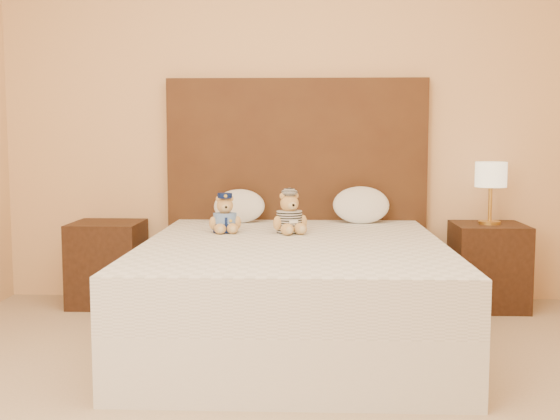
{
  "coord_description": "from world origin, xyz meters",
  "views": [
    {
      "loc": [
        0.07,
        -2.54,
        1.11
      ],
      "look_at": [
        -0.08,
        1.45,
        0.69
      ],
      "focal_mm": 45.0,
      "sensor_mm": 36.0,
      "label": 1
    }
  ],
  "objects_px": {
    "nightstand_right": "(488,266)",
    "teddy_police": "(225,213)",
    "nightstand_left": "(108,263)",
    "lamp": "(491,178)",
    "pillow_right": "(361,203)",
    "pillow_left": "(239,204)",
    "bed": "(293,291)",
    "teddy_prisoner": "(289,213)"
  },
  "relations": [
    {
      "from": "lamp",
      "to": "teddy_police",
      "type": "xyz_separation_m",
      "value": [
        -1.66,
        -0.47,
        -0.18
      ]
    },
    {
      "from": "teddy_prisoner",
      "to": "teddy_police",
      "type": "bearing_deg",
      "value": 154.45
    },
    {
      "from": "bed",
      "to": "teddy_police",
      "type": "bearing_deg",
      "value": 141.03
    },
    {
      "from": "nightstand_left",
      "to": "nightstand_right",
      "type": "distance_m",
      "value": 2.5
    },
    {
      "from": "nightstand_right",
      "to": "teddy_police",
      "type": "xyz_separation_m",
      "value": [
        -1.66,
        -0.47,
        0.39
      ]
    },
    {
      "from": "nightstand_left",
      "to": "teddy_prisoner",
      "type": "bearing_deg",
      "value": -21.89
    },
    {
      "from": "lamp",
      "to": "pillow_left",
      "type": "height_order",
      "value": "lamp"
    },
    {
      "from": "lamp",
      "to": "teddy_police",
      "type": "height_order",
      "value": "lamp"
    },
    {
      "from": "pillow_left",
      "to": "teddy_police",
      "type": "bearing_deg",
      "value": -94.15
    },
    {
      "from": "teddy_prisoner",
      "to": "pillow_left",
      "type": "height_order",
      "value": "teddy_prisoner"
    },
    {
      "from": "nightstand_left",
      "to": "teddy_prisoner",
      "type": "relative_size",
      "value": 2.24
    },
    {
      "from": "teddy_police",
      "to": "lamp",
      "type": "bearing_deg",
      "value": 2.68
    },
    {
      "from": "bed",
      "to": "teddy_police",
      "type": "height_order",
      "value": "teddy_police"
    },
    {
      "from": "nightstand_left",
      "to": "pillow_right",
      "type": "relative_size",
      "value": 1.5
    },
    {
      "from": "bed",
      "to": "pillow_right",
      "type": "xyz_separation_m",
      "value": [
        0.42,
        0.83,
        0.4
      ]
    },
    {
      "from": "nightstand_left",
      "to": "teddy_prisoner",
      "type": "xyz_separation_m",
      "value": [
        1.22,
        -0.49,
        0.4
      ]
    },
    {
      "from": "pillow_left",
      "to": "lamp",
      "type": "bearing_deg",
      "value": -1.06
    },
    {
      "from": "teddy_prisoner",
      "to": "pillow_right",
      "type": "bearing_deg",
      "value": 26.49
    },
    {
      "from": "pillow_right",
      "to": "pillow_left",
      "type": "bearing_deg",
      "value": 180.0
    },
    {
      "from": "pillow_right",
      "to": "teddy_prisoner",
      "type": "bearing_deg",
      "value": -131.2
    },
    {
      "from": "nightstand_right",
      "to": "pillow_right",
      "type": "distance_m",
      "value": 0.92
    },
    {
      "from": "nightstand_left",
      "to": "teddy_police",
      "type": "relative_size",
      "value": 2.4
    },
    {
      "from": "lamp",
      "to": "pillow_left",
      "type": "bearing_deg",
      "value": 178.94
    },
    {
      "from": "teddy_police",
      "to": "pillow_right",
      "type": "relative_size",
      "value": 0.62
    },
    {
      "from": "nightstand_right",
      "to": "pillow_left",
      "type": "distance_m",
      "value": 1.67
    },
    {
      "from": "lamp",
      "to": "nightstand_left",
      "type": "bearing_deg",
      "value": 180.0
    },
    {
      "from": "bed",
      "to": "lamp",
      "type": "height_order",
      "value": "lamp"
    },
    {
      "from": "bed",
      "to": "nightstand_left",
      "type": "bearing_deg",
      "value": 147.38
    },
    {
      "from": "teddy_police",
      "to": "pillow_right",
      "type": "bearing_deg",
      "value": 17.79
    },
    {
      "from": "bed",
      "to": "pillow_left",
      "type": "distance_m",
      "value": 0.99
    },
    {
      "from": "lamp",
      "to": "teddy_police",
      "type": "relative_size",
      "value": 1.74
    },
    {
      "from": "pillow_left",
      "to": "nightstand_left",
      "type": "bearing_deg",
      "value": -178.04
    },
    {
      "from": "nightstand_left",
      "to": "nightstand_right",
      "type": "relative_size",
      "value": 1.0
    },
    {
      "from": "teddy_police",
      "to": "nightstand_right",
      "type": "bearing_deg",
      "value": 2.68
    },
    {
      "from": "bed",
      "to": "teddy_prisoner",
      "type": "height_order",
      "value": "teddy_prisoner"
    },
    {
      "from": "nightstand_left",
      "to": "lamp",
      "type": "height_order",
      "value": "lamp"
    },
    {
      "from": "pillow_right",
      "to": "lamp",
      "type": "bearing_deg",
      "value": -2.08
    },
    {
      "from": "nightstand_right",
      "to": "pillow_left",
      "type": "bearing_deg",
      "value": 178.94
    },
    {
      "from": "nightstand_left",
      "to": "pillow_left",
      "type": "bearing_deg",
      "value": 1.96
    },
    {
      "from": "nightstand_left",
      "to": "bed",
      "type": "bearing_deg",
      "value": -32.62
    },
    {
      "from": "nightstand_right",
      "to": "teddy_police",
      "type": "bearing_deg",
      "value": -164.24
    },
    {
      "from": "teddy_police",
      "to": "teddy_prisoner",
      "type": "height_order",
      "value": "teddy_prisoner"
    }
  ]
}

